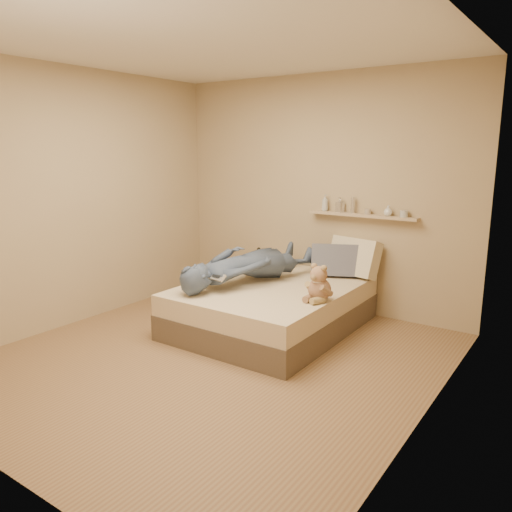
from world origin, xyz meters
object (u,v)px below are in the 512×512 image
Objects in this scene: game_console at (217,277)px; pillow_grey at (335,261)px; person at (247,264)px; pillow_cream at (354,257)px; wall_shelf at (362,215)px; bed at (272,306)px; teddy_bear at (319,286)px; dark_plush at (261,261)px.

pillow_grey is at bearing 63.16° from game_console.
pillow_cream is at bearing -118.69° from person.
bed is at bearing -121.18° from wall_shelf.
game_console is 0.49m from person.
wall_shelf reaches higher than bed.
teddy_bear reaches higher than dark_plush.
bed is 1.58× the size of wall_shelf.
dark_plush is 0.49m from person.
dark_plush is at bearing 149.38° from teddy_bear.
game_console is at bearing -159.51° from teddy_bear.
dark_plush is 0.17× the size of person.
teddy_bear is 1.29× the size of dark_plush.
pillow_cream is 1.18m from person.
bed is 3.80× the size of pillow_grey.
wall_shelf is at bearing 94.34° from teddy_bear.
pillow_cream is (-0.12, 1.04, 0.06)m from teddy_bear.
wall_shelf is (0.81, 1.45, 0.49)m from game_console.
pillow_cream is (0.78, 1.37, 0.04)m from game_console.
dark_plush is 0.82m from pillow_grey.
pillow_cream is at bearing 96.59° from teddy_bear.
person is (-0.27, -0.06, 0.42)m from bed.
game_console is at bearing -119.56° from pillow_cream.
pillow_grey is at bearing 62.45° from bed.
teddy_bear is (0.63, -0.21, 0.37)m from bed.
pillow_cream is (0.51, 0.83, 0.43)m from bed.
game_console is 0.96m from dark_plush.
pillow_cream is 0.46m from wall_shelf.
teddy_bear is at bearing 20.49° from game_console.
person is 1.33× the size of wall_shelf.
wall_shelf is (0.04, 0.08, 0.45)m from pillow_cream.
dark_plush is 0.22× the size of wall_shelf.
bed is 0.87m from pillow_grey.
game_console is (-0.26, -0.54, 0.39)m from bed.
person is at bearing -168.42° from bed.
wall_shelf reaches higher than dark_plush.
dark_plush reaches higher than game_console.
wall_shelf is at bearing 49.04° from pillow_grey.
bed is at bearing -117.55° from pillow_grey.
teddy_bear is at bearing -83.41° from pillow_cream.
teddy_bear is at bearing -30.62° from dark_plush.
bed is 3.45× the size of pillow_cream.
bed is at bearing 161.89° from teddy_bear.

